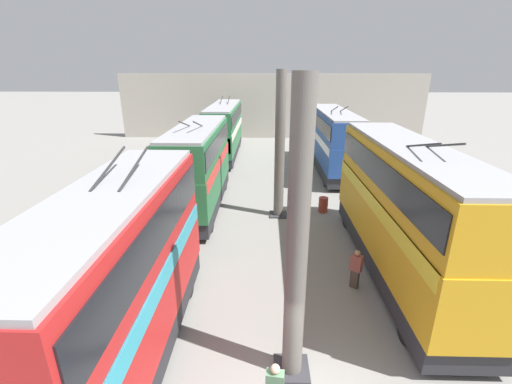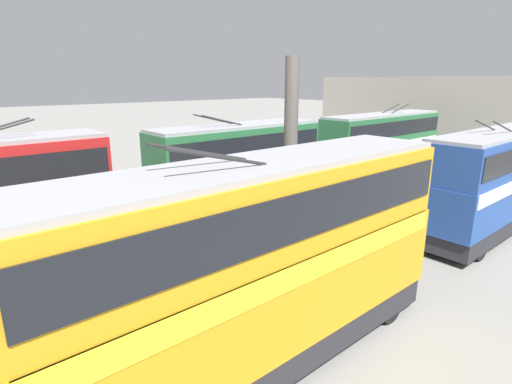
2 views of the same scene
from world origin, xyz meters
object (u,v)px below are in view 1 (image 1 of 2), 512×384
object	(u,v)px
bus_left_far	(333,137)
bus_right_near	(118,272)
bus_right_mid	(198,163)
bus_right_far	(224,127)
oil_drum	(323,205)
bus_left_near	(404,203)
person_by_left_row	(356,268)

from	to	relation	value
bus_left_far	bus_right_near	size ratio (longest dim) A/B	1.23
bus_right_near	bus_right_mid	world-z (taller)	bus_right_near
bus_right_far	oil_drum	bearing A→B (deg)	-151.67
bus_left_far	bus_right_mid	bearing A→B (deg)	131.48
bus_right_near	bus_right_mid	bearing A→B (deg)	-0.00
bus_right_near	bus_left_near	bearing A→B (deg)	-62.36
bus_left_near	bus_left_far	distance (m)	14.87
bus_left_far	oil_drum	world-z (taller)	bus_left_far
person_by_left_row	oil_drum	bearing A→B (deg)	38.14
bus_right_far	person_by_left_row	size ratio (longest dim) A/B	7.15
bus_left_near	oil_drum	bearing A→B (deg)	18.05
bus_right_mid	bus_left_far	bearing A→B (deg)	-48.52
bus_right_mid	oil_drum	distance (m)	7.72
bus_right_far	oil_drum	xyz separation A→B (m)	(-13.60, -7.33, -2.30)
bus_left_far	oil_drum	size ratio (longest dim) A/B	12.61
bus_left_near	person_by_left_row	xyz separation A→B (m)	(-1.22, 1.97, -2.20)
bus_left_near	bus_left_far	size ratio (longest dim) A/B	1.00
bus_left_near	bus_right_far	xyz separation A→B (m)	(19.78, 9.35, -0.30)
bus_right_near	person_by_left_row	bearing A→B (deg)	-63.52
bus_right_near	bus_right_far	bearing A→B (deg)	0.00
bus_right_mid	oil_drum	world-z (taller)	bus_right_mid
bus_right_mid	oil_drum	size ratio (longest dim) A/B	10.65
bus_right_mid	bus_right_far	world-z (taller)	bus_right_mid
bus_left_near	oil_drum	distance (m)	7.00
bus_left_far	person_by_left_row	distance (m)	16.33
bus_right_near	person_by_left_row	world-z (taller)	bus_right_near
bus_left_near	bus_right_mid	xyz separation A→B (m)	(6.61, 9.35, -0.22)
bus_right_near	person_by_left_row	xyz separation A→B (m)	(3.67, -7.37, -2.10)
bus_left_near	person_by_left_row	world-z (taller)	bus_left_near
bus_right_far	oil_drum	size ratio (longest dim) A/B	12.87
bus_right_far	bus_right_mid	bearing A→B (deg)	-180.00
bus_left_near	bus_left_far	bearing A→B (deg)	0.00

